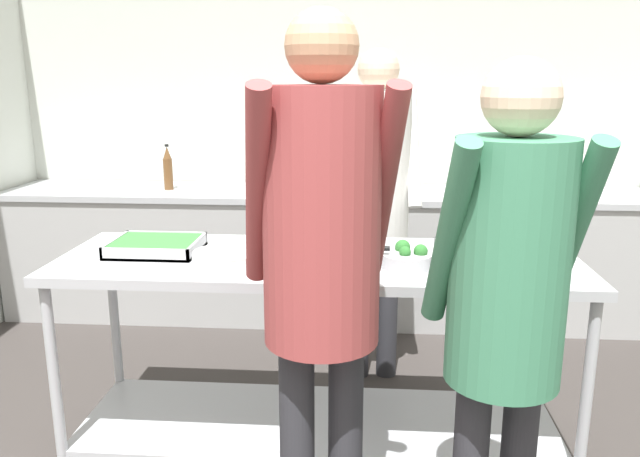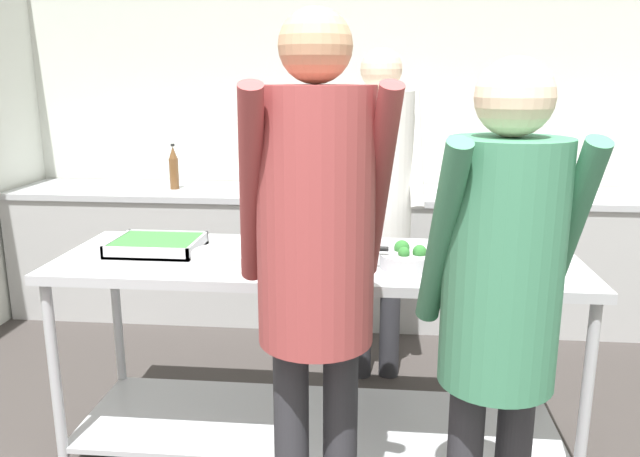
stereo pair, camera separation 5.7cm
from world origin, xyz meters
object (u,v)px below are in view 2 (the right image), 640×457
object	(u,v)px
sauce_pan	(321,255)
guest_serving_left	(316,247)
serving_tray_vegetables	(486,255)
plate_stack	(226,260)
guest_serving_right	(501,289)
broccoli_bowl	(406,259)
serving_tray_roast	(157,245)
water_bottle	(174,168)
cook_behind_counter	(379,181)

from	to	relation	value
sauce_pan	guest_serving_left	world-z (taller)	guest_serving_left
guest_serving_left	serving_tray_vegetables	bearing A→B (deg)	48.83
plate_stack	guest_serving_left	size ratio (longest dim) A/B	0.15
sauce_pan	guest_serving_right	distance (m)	0.87
plate_stack	sauce_pan	world-z (taller)	sauce_pan
broccoli_bowl	guest_serving_left	world-z (taller)	guest_serving_left
serving_tray_roast	guest_serving_right	world-z (taller)	guest_serving_right
serving_tray_vegetables	water_bottle	bearing A→B (deg)	139.02
broccoli_bowl	serving_tray_vegetables	bearing A→B (deg)	19.70
plate_stack	broccoli_bowl	bearing A→B (deg)	6.96
sauce_pan	broccoli_bowl	bearing A→B (deg)	4.56
broccoli_bowl	guest_serving_right	xyz separation A→B (m)	(0.24, -0.68, 0.12)
serving_tray_roast	broccoli_bowl	world-z (taller)	broccoli_bowl
serving_tray_roast	serving_tray_vegetables	world-z (taller)	same
broccoli_bowl	serving_tray_vegetables	world-z (taller)	broccoli_bowl
guest_serving_right	serving_tray_roast	bearing A→B (deg)	147.68
serving_tray_vegetables	broccoli_bowl	bearing A→B (deg)	-160.30
sauce_pan	cook_behind_counter	size ratio (longest dim) A/B	0.22
broccoli_bowl	cook_behind_counter	bearing A→B (deg)	97.69
water_bottle	sauce_pan	bearing A→B (deg)	-56.05
plate_stack	cook_behind_counter	bearing A→B (deg)	57.43
serving_tray_roast	sauce_pan	distance (m)	0.75
guest_serving_left	cook_behind_counter	xyz separation A→B (m)	(0.18, 1.44, -0.03)
serving_tray_vegetables	water_bottle	xyz separation A→B (m)	(-1.84, 1.59, 0.11)
serving_tray_roast	plate_stack	size ratio (longest dim) A/B	1.35
plate_stack	guest_serving_left	world-z (taller)	guest_serving_left
broccoli_bowl	guest_serving_right	world-z (taller)	guest_serving_right
sauce_pan	serving_tray_vegetables	bearing A→B (deg)	12.34
serving_tray_vegetables	guest_serving_right	xyz separation A→B (m)	(-0.10, -0.80, 0.13)
water_bottle	guest_serving_right	bearing A→B (deg)	-54.02
broccoli_bowl	plate_stack	bearing A→B (deg)	-173.04
serving_tray_vegetables	guest_serving_left	distance (m)	0.98
broccoli_bowl	serving_tray_roast	bearing A→B (deg)	172.56
guest_serving_right	cook_behind_counter	bearing A→B (deg)	102.92
sauce_pan	serving_tray_roast	bearing A→B (deg)	167.24
serving_tray_vegetables	guest_serving_left	xyz separation A→B (m)	(-0.63, -0.72, 0.21)
water_bottle	serving_tray_roast	bearing A→B (deg)	-74.35
serving_tray_roast	plate_stack	world-z (taller)	plate_stack
cook_behind_counter	water_bottle	distance (m)	1.64
sauce_pan	cook_behind_counter	distance (m)	0.91
broccoli_bowl	water_bottle	world-z (taller)	water_bottle
cook_behind_counter	serving_tray_roast	bearing A→B (deg)	-143.62
guest_serving_left	guest_serving_right	xyz separation A→B (m)	(0.53, -0.08, -0.08)
sauce_pan	water_bottle	size ratio (longest dim) A/B	1.28
serving_tray_roast	water_bottle	xyz separation A→B (m)	(-0.44, 1.57, 0.11)
broccoli_bowl	water_bottle	distance (m)	2.28
sauce_pan	plate_stack	bearing A→B (deg)	-170.91
serving_tray_roast	broccoli_bowl	size ratio (longest dim) A/B	1.83
sauce_pan	water_bottle	xyz separation A→B (m)	(-1.17, 1.74, 0.08)
cook_behind_counter	guest_serving_right	bearing A→B (deg)	-77.08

